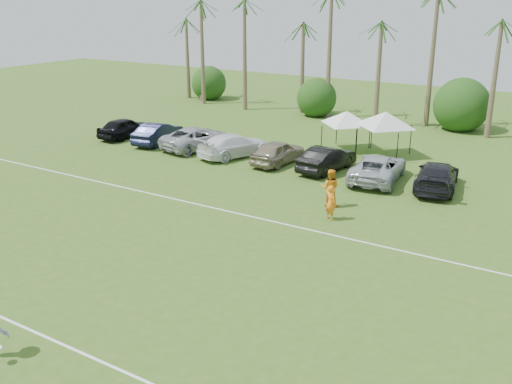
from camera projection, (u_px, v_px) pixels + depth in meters
The scene contains 22 objects.
field_lines at pixel (135, 253), 23.51m from camera, with size 80.00×12.10×0.01m.
palm_tree_0 at pixel (175, 22), 56.07m from camera, with size 2.40×2.40×8.90m.
palm_tree_1 at pixel (216, 14), 53.31m from camera, with size 2.40×2.40×9.90m.
palm_tree_2 at pixel (262, 5), 50.55m from camera, with size 2.40×2.40×10.90m.
palm_tree_4 at pixel (344, 28), 47.17m from camera, with size 2.40×2.40×8.90m.
palm_tree_5 at pixel (392, 18), 44.90m from camera, with size 2.40×2.40×9.90m.
palm_tree_6 at pixel (445, 7), 42.64m from camera, with size 2.40×2.40×10.90m.
bush_tree_0 at pixel (207, 82), 57.26m from camera, with size 4.00×4.00×4.00m.
bush_tree_1 at pixel (325, 93), 50.83m from camera, with size 4.00×4.00×4.00m.
bush_tree_2 at pixel (463, 106), 44.90m from camera, with size 4.00×4.00×4.00m.
sideline_player_a at pixel (331, 203), 26.80m from camera, with size 0.62×0.40×1.69m, color orange.
sideline_player_b at pixel (330, 188), 28.46m from camera, with size 0.94×0.73×1.94m, color orange.
canopy_tent_left at pixel (347, 111), 38.31m from camera, with size 3.86×3.86×3.12m.
canopy_tent_right at pixel (386, 112), 36.85m from camera, with size 4.22×4.22×3.41m.
parked_car_0 at pixel (125, 128), 42.28m from camera, with size 1.77×4.40×1.50m, color black.
parked_car_1 at pixel (158, 133), 40.62m from camera, with size 1.59×4.55×1.50m, color black.
parked_car_2 at pixel (197, 138), 39.23m from camera, with size 2.49×5.40×1.50m, color #B0B1B6.
parked_car_3 at pixel (234, 145), 37.36m from camera, with size 2.10×5.17×1.50m, color white.
parked_car_4 at pixel (278, 152), 35.74m from camera, with size 1.77×4.40×1.50m, color gray.
parked_car_5 at pixel (327, 159), 34.28m from camera, with size 1.59×4.55×1.50m, color black.
parked_car_6 at pixel (378, 168), 32.50m from camera, with size 2.49×5.40×1.50m, color #AEB4BA.
parked_car_7 at pixel (437, 176), 31.07m from camera, with size 2.10×5.17×1.50m, color black.
Camera 1 is at (15.43, -7.60, 10.13)m, focal length 40.00 mm.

